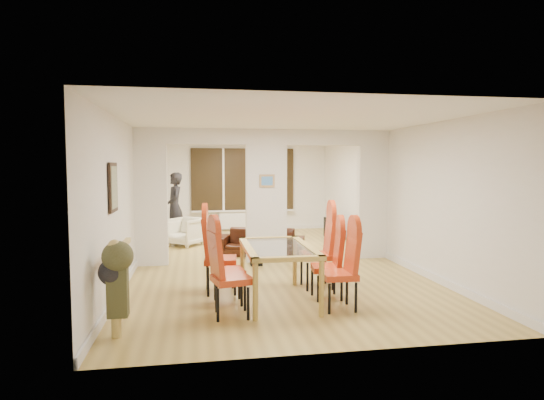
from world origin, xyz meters
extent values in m
cube|color=#B29548|center=(0.00, 0.00, 0.00)|extent=(5.00, 9.00, 0.01)
cube|color=white|center=(0.00, 0.00, 1.30)|extent=(5.00, 0.18, 2.60)
cube|color=black|center=(0.00, 4.44, 1.50)|extent=(3.00, 0.08, 1.80)
cube|color=white|center=(0.00, 4.40, 0.30)|extent=(1.40, 0.08, 0.50)
sphere|color=orange|center=(0.30, 3.30, 2.15)|extent=(0.36, 0.36, 0.36)
cube|color=gray|center=(-2.47, -2.40, 1.60)|extent=(0.04, 0.52, 0.67)
cube|color=#4C8CD8|center=(0.00, -0.10, 1.60)|extent=(0.30, 0.03, 0.25)
imported|color=black|center=(-0.02, 0.69, 0.27)|extent=(1.99, 1.25, 0.54)
imported|color=beige|center=(-1.62, 2.09, 0.33)|extent=(1.01, 1.01, 0.66)
imported|color=black|center=(-1.89, 2.72, 0.86)|extent=(0.69, 0.51, 1.73)
imported|color=black|center=(2.00, 2.48, 0.26)|extent=(0.91, 0.22, 0.52)
cylinder|color=#143F19|center=(0.10, 2.41, 0.37)|extent=(0.07, 0.07, 0.29)
imported|color=#322411|center=(0.38, 2.42, 0.25)|extent=(0.23, 0.23, 0.06)
camera|label=1|loc=(-1.37, -8.81, 1.89)|focal=30.00mm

